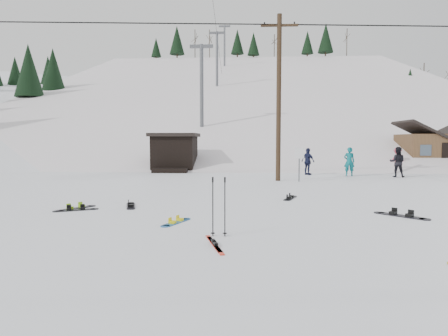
# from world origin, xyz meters

# --- Properties ---
(ground) EXTENTS (200.00, 200.00, 0.00)m
(ground) POSITION_xyz_m (0.00, 0.00, 0.00)
(ground) COLOR white
(ground) RESTS_ON ground
(ski_slope) EXTENTS (60.00, 85.24, 65.97)m
(ski_slope) POSITION_xyz_m (0.00, 55.00, -12.00)
(ski_slope) COLOR white
(ski_slope) RESTS_ON ground
(ridge_left) EXTENTS (47.54, 95.03, 58.38)m
(ridge_left) POSITION_xyz_m (-36.00, 48.00, -11.00)
(ridge_left) COLOR white
(ridge_left) RESTS_ON ground
(treeline_crest) EXTENTS (50.00, 6.00, 10.00)m
(treeline_crest) POSITION_xyz_m (0.00, 86.00, 0.00)
(treeline_crest) COLOR black
(treeline_crest) RESTS_ON ski_slope
(utility_pole) EXTENTS (2.00, 0.26, 9.00)m
(utility_pole) POSITION_xyz_m (2.00, 14.00, 4.68)
(utility_pole) COLOR #3A2819
(utility_pole) RESTS_ON ground
(trail_sign) EXTENTS (0.50, 0.09, 1.85)m
(trail_sign) POSITION_xyz_m (3.10, 13.58, 1.27)
(trail_sign) COLOR #595B60
(trail_sign) RESTS_ON ground
(lift_hut) EXTENTS (3.40, 4.10, 2.75)m
(lift_hut) POSITION_xyz_m (-5.00, 20.94, 1.36)
(lift_hut) COLOR black
(lift_hut) RESTS_ON ground
(lift_tower_near) EXTENTS (2.20, 0.36, 8.00)m
(lift_tower_near) POSITION_xyz_m (-4.00, 30.00, 7.86)
(lift_tower_near) COLOR #595B60
(lift_tower_near) RESTS_ON ski_slope
(lift_tower_mid) EXTENTS (2.20, 0.36, 8.00)m
(lift_tower_mid) POSITION_xyz_m (-4.00, 50.00, 14.36)
(lift_tower_mid) COLOR #595B60
(lift_tower_mid) RESTS_ON ski_slope
(lift_tower_far) EXTENTS (2.20, 0.36, 8.00)m
(lift_tower_far) POSITION_xyz_m (-4.00, 70.00, 20.86)
(lift_tower_far) COLOR #595B60
(lift_tower_far) RESTS_ON ski_slope
(cabin) EXTENTS (5.39, 4.40, 3.77)m
(cabin) POSITION_xyz_m (15.00, 24.00, 1.48)
(cabin) COLOR brown
(cabin) RESTS_ON ground
(hero_snowboard) EXTENTS (0.65, 1.23, 0.09)m
(hero_snowboard) POSITION_xyz_m (-1.65, 2.54, 0.02)
(hero_snowboard) COLOR #195EA4
(hero_snowboard) RESTS_ON ground
(hero_skis) EXTENTS (0.54, 1.58, 0.08)m
(hero_skis) POSITION_xyz_m (-0.43, 0.31, 0.02)
(hero_skis) COLOR red
(hero_skis) RESTS_ON ground
(ski_poles) EXTENTS (0.38, 0.10, 1.39)m
(ski_poles) POSITION_xyz_m (-0.39, 1.10, 0.71)
(ski_poles) COLOR black
(ski_poles) RESTS_ON ground
(board_scatter_a) EXTENTS (1.28, 0.75, 0.10)m
(board_scatter_a) POSITION_xyz_m (-5.18, 4.24, 0.03)
(board_scatter_a) COLOR black
(board_scatter_a) RESTS_ON ground
(board_scatter_b) EXTENTS (0.61, 1.40, 0.10)m
(board_scatter_b) POSITION_xyz_m (-3.66, 5.13, 0.03)
(board_scatter_b) COLOR black
(board_scatter_b) RESTS_ON ground
(board_scatter_c) EXTENTS (0.92, 1.25, 0.10)m
(board_scatter_c) POSITION_xyz_m (-5.31, 4.56, 0.03)
(board_scatter_c) COLOR black
(board_scatter_c) RESTS_ON ground
(board_scatter_d) EXTENTS (1.27, 1.28, 0.12)m
(board_scatter_d) POSITION_xyz_m (4.80, 3.81, 0.03)
(board_scatter_d) COLOR black
(board_scatter_d) RESTS_ON ground
(board_scatter_f) EXTENTS (0.64, 1.33, 0.10)m
(board_scatter_f) POSITION_xyz_m (1.94, 7.26, 0.03)
(board_scatter_f) COLOR black
(board_scatter_f) RESTS_ON ground
(skier_teal) EXTENTS (0.72, 0.54, 1.80)m
(skier_teal) POSITION_xyz_m (6.69, 17.27, 0.90)
(skier_teal) COLOR #0B666E
(skier_teal) RESTS_ON ground
(skier_dark) EXTENTS (1.08, 0.97, 1.83)m
(skier_dark) POSITION_xyz_m (9.38, 16.57, 0.92)
(skier_dark) COLOR black
(skier_dark) RESTS_ON ground
(skier_pink) EXTENTS (1.16, 0.75, 1.70)m
(skier_pink) POSITION_xyz_m (11.12, 21.30, 0.85)
(skier_pink) COLOR #CD485C
(skier_pink) RESTS_ON ground
(skier_navy) EXTENTS (0.98, 1.05, 1.74)m
(skier_navy) POSITION_xyz_m (4.22, 17.85, 0.87)
(skier_navy) COLOR #171B39
(skier_navy) RESTS_ON ground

